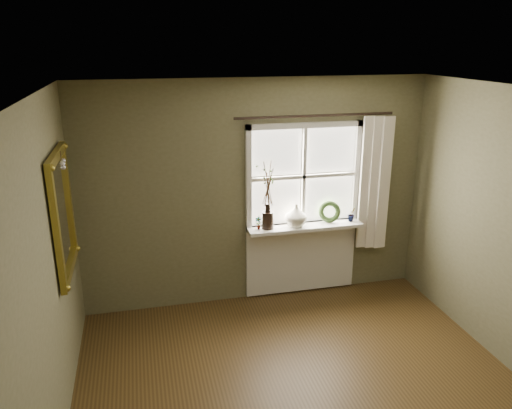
{
  "coord_description": "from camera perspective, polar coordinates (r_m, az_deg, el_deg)",
  "views": [
    {
      "loc": [
        -1.27,
        -3.04,
        2.98
      ],
      "look_at": [
        -0.18,
        1.55,
        1.41
      ],
      "focal_mm": 35.0,
      "sensor_mm": 36.0,
      "label": 1
    }
  ],
  "objects": [
    {
      "name": "window_frame",
      "position": [
        5.77,
        5.45,
        3.22
      ],
      "size": [
        1.36,
        0.06,
        1.24
      ],
      "color": "silver",
      "rests_on": "wall_back"
    },
    {
      "name": "potted_plant_right",
      "position": [
        6.02,
        10.88,
        -1.1
      ],
      "size": [
        0.11,
        0.1,
        0.17
      ],
      "primitive_type": "imported",
      "rotation": [
        0.0,
        0.0,
        0.29
      ],
      "color": "#304B21",
      "rests_on": "window_sill"
    },
    {
      "name": "wreath",
      "position": [
        5.95,
        8.38,
        -1.07
      ],
      "size": [
        0.28,
        0.2,
        0.27
      ],
      "primitive_type": "torus",
      "rotation": [
        1.36,
        0.0,
        -0.36
      ],
      "color": "#304B21",
      "rests_on": "window_sill"
    },
    {
      "name": "cream_vase",
      "position": [
        5.77,
        4.6,
        -1.23
      ],
      "size": [
        0.28,
        0.28,
        0.26
      ],
      "primitive_type": "imported",
      "rotation": [
        0.0,
        0.0,
        -0.13
      ],
      "color": "silver",
      "rests_on": "window_sill"
    },
    {
      "name": "ceiling",
      "position": [
        3.32,
        9.41,
        11.58
      ],
      "size": [
        4.5,
        4.5,
        0.0
      ],
      "primitive_type": "plane",
      "color": "silver",
      "rests_on": "ground"
    },
    {
      "name": "wall_left",
      "position": [
        3.56,
        -24.82,
        -11.65
      ],
      "size": [
        0.1,
        4.5,
        2.6
      ],
      "primitive_type": "cube",
      "color": "brown",
      "rests_on": "ground"
    },
    {
      "name": "curtain",
      "position": [
        6.03,
        13.3,
        2.34
      ],
      "size": [
        0.36,
        0.12,
        1.59
      ],
      "primitive_type": "cube",
      "color": "silver",
      "rests_on": "wall_back"
    },
    {
      "name": "window_apron",
      "position": [
        6.12,
        5.16,
        -6.04
      ],
      "size": [
        1.36,
        0.04,
        0.88
      ],
      "primitive_type": "cube",
      "color": "silver",
      "rests_on": "ground"
    },
    {
      "name": "gilt_mirror",
      "position": [
        4.68,
        -21.23,
        -0.93
      ],
      "size": [
        0.1,
        0.93,
        1.11
      ],
      "color": "white",
      "rests_on": "wall_left"
    },
    {
      "name": "wall_back",
      "position": [
        5.74,
        -0.04,
        1.35
      ],
      "size": [
        4.0,
        0.1,
        2.6
      ],
      "primitive_type": "cube",
      "color": "brown",
      "rests_on": "ground"
    },
    {
      "name": "potted_plant_left",
      "position": [
        5.67,
        0.28,
        -2.13
      ],
      "size": [
        0.09,
        0.08,
        0.15
      ],
      "primitive_type": "imported",
      "rotation": [
        0.0,
        0.0,
        -0.4
      ],
      "color": "#304B21",
      "rests_on": "window_sill"
    },
    {
      "name": "curtain_rod",
      "position": [
        5.61,
        6.84,
        10.04
      ],
      "size": [
        1.84,
        0.03,
        0.03
      ],
      "primitive_type": "cylinder",
      "rotation": [
        0.0,
        1.57,
        0.0
      ],
      "color": "black",
      "rests_on": "wall_back"
    },
    {
      "name": "window_sill",
      "position": [
        5.85,
        5.62,
        -2.54
      ],
      "size": [
        1.36,
        0.26,
        0.04
      ],
      "primitive_type": "cube",
      "color": "silver",
      "rests_on": "wall_back"
    },
    {
      "name": "dark_jug",
      "position": [
        5.69,
        1.34,
        -1.8
      ],
      "size": [
        0.14,
        0.14,
        0.2
      ],
      "primitive_type": "cylinder",
      "rotation": [
        0.0,
        0.0,
        -0.05
      ],
      "color": "black",
      "rests_on": "window_sill"
    }
  ]
}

